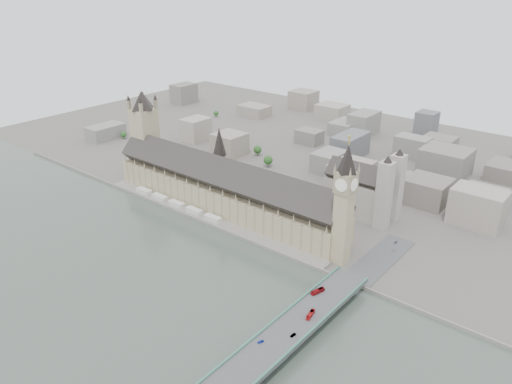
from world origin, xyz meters
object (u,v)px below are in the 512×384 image
Objects in this scene: elizabeth_tower at (345,197)px; car_blue at (261,341)px; car_silver at (293,335)px; car_approach at (395,243)px; palace_of_westminster at (224,188)px; victoria_tower at (145,131)px; red_bus_north at (318,291)px; red_bus_south at (310,314)px; westminster_bridge at (297,328)px; westminster_abbey at (363,191)px.

car_blue is (17.71, -125.39, -47.14)m from elizabeth_tower.
elizabeth_tower reaches higher than car_blue.
car_silver reaches higher than car_approach.
elizabeth_tower is (138.00, -11.70, 35.38)m from palace_of_westminster.
car_blue is 164.53m from car_approach.
car_silver is (289.71, -126.08, -44.27)m from victoria_tower.
red_bus_north is at bearing -24.94° from palace_of_westminster.
palace_of_westminster is at bearing 137.81° from red_bus_south.
car_silver is (167.71, -119.78, -11.77)m from palace_of_westminster.
car_approach reaches higher than westminster_bridge.
palace_of_westminster is at bearing 146.51° from westminster_bridge.
victoria_tower is 244.79m from westminster_abbey.
car_approach is (-0.16, 146.79, -0.00)m from car_silver.
palace_of_westminster is 126.41m from victoria_tower.
westminster_abbey is 203.67m from car_silver.
palace_of_westminster is 170.12m from car_approach.
victoria_tower is 291.30m from red_bus_north.
car_silver is at bearing -35.54° from palace_of_westminster.
westminster_bridge is at bearing -75.89° from elizabeth_tower.
palace_of_westminster is at bearing 175.15° from elizabeth_tower.
red_bus_south is 41.38m from car_blue.
car_approach is (11.84, 164.10, -0.02)m from car_blue.
red_bus_north is at bearing 100.61° from red_bus_south.
victoria_tower reaches higher than red_bus_south.
red_bus_north is 2.73× the size of car_blue.
red_bus_south is 123.89m from car_approach.
palace_of_westminster is 23.62× the size of red_bus_north.
palace_of_westminster reaches higher than car_silver.
victoria_tower is 23.99× the size of car_silver.
westminster_abbey is at bearing 122.37° from red_bus_north.
red_bus_south is at bearing -51.89° from red_bus_north.
victoria_tower reaches higher than red_bus_north.
red_bus_south is (27.36, -85.16, -46.36)m from elizabeth_tower.
palace_of_westminster is 25.08× the size of red_bus_south.
westminster_bridge is 31.10m from car_blue.
red_bus_south reaches higher than westminster_bridge.
elizabeth_tower is 111.81m from westminster_bridge.
westminster_bridge is at bearing -119.84° from red_bus_south.
red_bus_south is at bearing -30.36° from palace_of_westminster.
car_blue is at bearing -41.36° from palace_of_westminster.
westminster_abbey reaches higher than palace_of_westminster.
westminster_abbey reaches higher than westminster_bridge.
palace_of_westminster is 3.90× the size of westminster_abbey.
car_approach is at bearing 52.64° from elizabeth_tower.
westminster_bridge is at bearing 122.22° from car_silver.
westminster_bridge is 30.75× the size of red_bus_south.
car_silver is (56.79, -195.08, -14.14)m from westminster_abbey.
red_bus_north is at bearing -103.58° from car_approach.
elizabeth_tower is 25.79× the size of car_silver.
victoria_tower reaches higher than car_approach.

